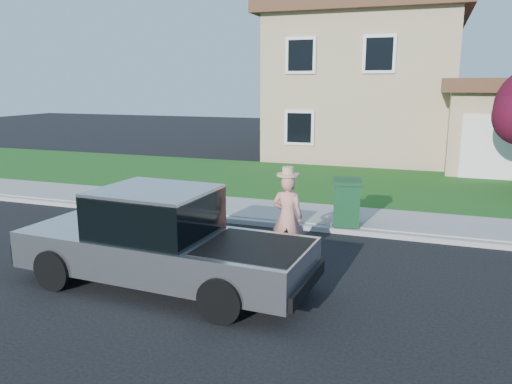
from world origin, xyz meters
TOP-DOWN VIEW (x-y plane):
  - ground at (0.00, 0.00)m, footprint 80.00×80.00m
  - curb at (1.00, 2.90)m, footprint 40.00×0.20m
  - sidewalk at (1.00, 4.00)m, footprint 40.00×2.00m
  - lawn at (1.00, 8.50)m, footprint 40.00×7.00m
  - house at (1.31, 16.38)m, footprint 14.00×11.30m
  - pickup_truck at (-1.08, -1.26)m, footprint 5.35×2.17m
  - woman at (0.54, 0.91)m, footprint 0.65×0.45m
  - trash_bin at (1.37, 3.19)m, footprint 0.78×0.86m

SIDE VIEW (x-z plane):
  - ground at x=0.00m, z-range 0.00..0.00m
  - lawn at x=1.00m, z-range 0.00..0.10m
  - curb at x=1.00m, z-range 0.00..0.12m
  - sidewalk at x=1.00m, z-range 0.00..0.15m
  - trash_bin at x=1.37m, z-range 0.16..1.25m
  - pickup_truck at x=-1.08m, z-range -0.06..1.67m
  - woman at x=0.54m, z-range -0.05..1.81m
  - house at x=1.31m, z-range -0.26..6.59m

